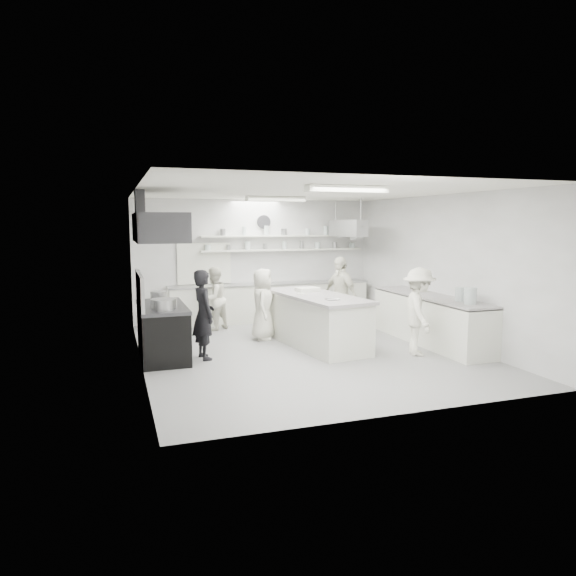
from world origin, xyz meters
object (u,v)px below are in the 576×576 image
object	(u,v)px
right_counter	(430,320)
cook_stove	(204,315)
stove	(163,333)
cook_back	(214,299)
back_counter	(271,302)
prep_island	(316,321)

from	to	relation	value
right_counter	cook_stove	xyz separation A→B (m)	(-4.56, 0.25, 0.33)
stove	cook_back	world-z (taller)	cook_back
stove	back_counter	world-z (taller)	back_counter
right_counter	cook_back	size ratio (longest dim) A/B	2.29
stove	right_counter	xyz separation A→B (m)	(5.25, -0.60, 0.02)
back_counter	cook_back	size ratio (longest dim) A/B	3.47
back_counter	prep_island	xyz separation A→B (m)	(0.08, -2.84, 0.03)
right_counter	cook_stove	size ratio (longest dim) A/B	2.05
back_counter	cook_back	xyz separation A→B (m)	(-1.56, -0.70, 0.26)
cook_back	cook_stove	bearing A→B (deg)	41.59
stove	right_counter	size ratio (longest dim) A/B	0.55
cook_back	right_counter	bearing A→B (deg)	111.69
prep_island	right_counter	bearing A→B (deg)	-21.91
stove	cook_stove	bearing A→B (deg)	-26.94
cook_stove	cook_back	distance (m)	2.54
back_counter	cook_stove	distance (m)	3.86
right_counter	cook_back	world-z (taller)	cook_back
prep_island	cook_stove	bearing A→B (deg)	179.95
prep_island	stove	bearing A→B (deg)	171.36
right_counter	back_counter	bearing A→B (deg)	124.65
prep_island	cook_stove	world-z (taller)	cook_stove
back_counter	right_counter	xyz separation A→B (m)	(2.35, -3.40, 0.01)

